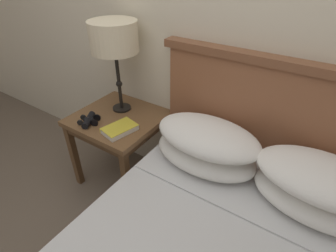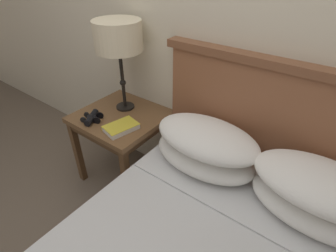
% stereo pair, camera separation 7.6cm
% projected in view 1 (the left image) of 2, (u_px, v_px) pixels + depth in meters
% --- Properties ---
extents(wall_back, '(8.00, 0.06, 2.60)m').
position_uv_depth(wall_back, '(216.00, 3.00, 1.39)').
color(wall_back, beige).
rests_on(wall_back, ground_plane).
extents(nightstand, '(0.58, 0.58, 0.58)m').
position_uv_depth(nightstand, '(120.00, 124.00, 1.87)').
color(nightstand, brown).
rests_on(nightstand, ground_plane).
extents(table_lamp, '(0.31, 0.31, 0.61)m').
position_uv_depth(table_lamp, '(114.00, 39.00, 1.62)').
color(table_lamp, black).
rests_on(table_lamp, nightstand).
extents(book_on_nightstand, '(0.18, 0.23, 0.04)m').
position_uv_depth(book_on_nightstand, '(120.00, 129.00, 1.65)').
color(book_on_nightstand, silver).
rests_on(book_on_nightstand, nightstand).
extents(binoculars_pair, '(0.16, 0.16, 0.05)m').
position_uv_depth(binoculars_pair, '(89.00, 120.00, 1.73)').
color(binoculars_pair, black).
rests_on(binoculars_pair, nightstand).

